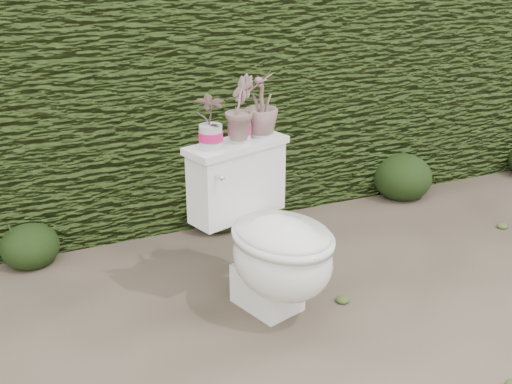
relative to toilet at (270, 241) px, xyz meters
name	(u,v)px	position (x,y,z in m)	size (l,w,h in m)	color
ground	(317,311)	(0.19, -0.12, -0.36)	(60.00, 60.00, 0.00)	#796753
hedge	(201,79)	(0.19, 1.48, 0.44)	(8.00, 1.00, 1.60)	#3C521B
toilet	(270,241)	(0.00, 0.00, 0.00)	(0.63, 0.78, 0.78)	white
potted_plant_left	(210,122)	(-0.21, 0.19, 0.54)	(0.13, 0.09, 0.25)	#288136
potted_plant_center	(239,111)	(-0.05, 0.23, 0.57)	(0.16, 0.13, 0.29)	#288136
potted_plant_right	(261,106)	(0.07, 0.27, 0.57)	(0.16, 0.16, 0.29)	#288136
liriope_clump_1	(29,241)	(-1.00, 0.94, -0.23)	(0.31, 0.31, 0.25)	#233713
liriope_clump_2	(217,202)	(0.09, 0.97, -0.20)	(0.39, 0.39, 0.31)	#233713
liriope_clump_3	(403,173)	(1.42, 0.92, -0.20)	(0.40, 0.40, 0.32)	#233713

